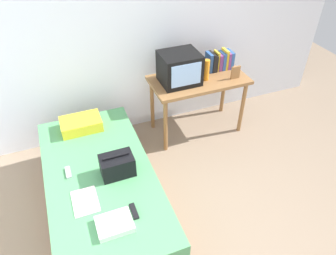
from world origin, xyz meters
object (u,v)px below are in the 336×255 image
object	(u,v)px
book_row	(219,61)
folded_towel	(115,224)
handbag	(117,165)
magazine	(85,201)
desk	(198,86)
bed	(103,192)
tv	(180,68)
remote_silver	(68,172)
picture_frame	(236,72)
remote_dark	(134,211)
water_bottle	(206,70)
pillow	(81,124)

from	to	relation	value
book_row	folded_towel	size ratio (longest dim) A/B	1.18
handbag	magazine	bearing A→B (deg)	-147.42
desk	magazine	xyz separation A→B (m)	(-1.58, -1.13, -0.15)
bed	tv	xyz separation A→B (m)	(1.16, 0.87, 0.69)
remote_silver	folded_towel	xyz separation A→B (m)	(0.26, -0.71, 0.02)
picture_frame	remote_dark	size ratio (longest dim) A/B	1.01
tv	picture_frame	distance (m)	0.68
water_bottle	book_row	world-z (taller)	water_bottle
book_row	water_bottle	bearing A→B (deg)	-146.39
book_row	pillow	bearing A→B (deg)	-171.90
tv	magazine	distance (m)	1.81
book_row	magazine	bearing A→B (deg)	-146.77
bed	tv	bearing A→B (deg)	36.76
desk	remote_silver	world-z (taller)	desk
picture_frame	magazine	world-z (taller)	picture_frame
desk	picture_frame	bearing A→B (deg)	-20.74
tv	remote_dark	size ratio (longest dim) A/B	2.82
water_bottle	pillow	distance (m)	1.55
desk	tv	xyz separation A→B (m)	(-0.25, 0.01, 0.28)
tv	handbag	world-z (taller)	tv
desk	handbag	bearing A→B (deg)	-143.80
water_bottle	picture_frame	size ratio (longest dim) A/B	1.60
water_bottle	tv	bearing A→B (deg)	169.01
book_row	remote_dark	size ratio (longest dim) A/B	2.12
book_row	magazine	world-z (taller)	book_row
book_row	picture_frame	world-z (taller)	book_row
tv	picture_frame	size ratio (longest dim) A/B	2.80
desk	folded_towel	size ratio (longest dim) A/B	4.14
handbag	pillow	bearing A→B (deg)	104.50
remote_dark	pillow	bearing A→B (deg)	99.75
remote_dark	book_row	bearing A→B (deg)	43.94
handbag	folded_towel	world-z (taller)	handbag
handbag	folded_towel	size ratio (longest dim) A/B	1.07
handbag	folded_towel	distance (m)	0.57
remote_dark	tv	bearing A→B (deg)	54.80
book_row	remote_silver	size ratio (longest dim) A/B	2.29
book_row	tv	bearing A→B (deg)	-168.48
magazine	remote_silver	xyz separation A→B (m)	(-0.09, 0.38, 0.01)
tv	pillow	distance (m)	1.26
book_row	desk	bearing A→B (deg)	-158.84
picture_frame	handbag	size ratio (longest dim) A/B	0.52
bed	remote_dark	size ratio (longest dim) A/B	12.82
bed	tv	distance (m)	1.60
magazine	pillow	bearing A→B (deg)	82.18
folded_towel	tv	bearing A→B (deg)	51.67
desk	remote_dark	xyz separation A→B (m)	(-1.23, -1.38, -0.14)
tv	magazine	xyz separation A→B (m)	(-1.33, -1.14, -0.43)
pillow	folded_towel	bearing A→B (deg)	-88.36
magazine	picture_frame	bearing A→B (deg)	26.17
pillow	folded_towel	xyz separation A→B (m)	(0.04, -1.33, -0.03)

